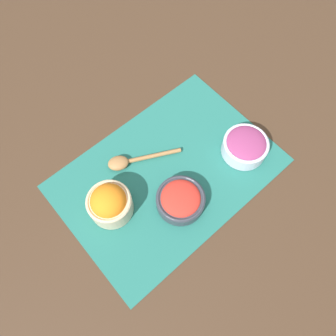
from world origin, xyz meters
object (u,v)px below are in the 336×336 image
Objects in this scene: onion_bowl at (245,145)px; tomato_bowl at (181,200)px; wooden_spoon at (128,161)px; carrot_bowl at (110,203)px.

onion_bowl is 0.98× the size of tomato_bowl.
tomato_bowl reaches higher than wooden_spoon.
tomato_bowl is at bearing 99.82° from wooden_spoon.
carrot_bowl is at bearing -15.79° from onion_bowl.
carrot_bowl is at bearing -36.06° from tomato_bowl.
carrot_bowl is 0.59× the size of wooden_spoon.
wooden_spoon is (-0.11, -0.08, -0.03)m from carrot_bowl.
carrot_bowl is 0.18m from tomato_bowl.
tomato_bowl is at bearing -0.66° from onion_bowl.
onion_bowl reaches higher than wooden_spoon.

